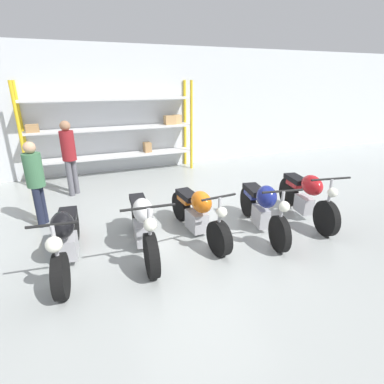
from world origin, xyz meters
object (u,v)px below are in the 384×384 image
at_px(person_browsing, 35,178).
at_px(motorcycle_blue, 262,207).
at_px(motorcycle_white, 143,224).
at_px(person_near_rack, 69,152).
at_px(motorcycle_black, 66,238).
at_px(motorcycle_red, 307,196).
at_px(motorcycle_orange, 198,213).
at_px(shelving_rack, 116,129).

bearing_deg(person_browsing, motorcycle_blue, 171.02).
bearing_deg(motorcycle_blue, motorcycle_white, -83.20).
bearing_deg(person_near_rack, motorcycle_white, 148.51).
bearing_deg(person_browsing, motorcycle_black, 121.76).
bearing_deg(motorcycle_blue, person_near_rack, -125.67).
relative_size(motorcycle_red, person_near_rack, 1.12).
relative_size(motorcycle_orange, person_browsing, 1.25).
xyz_separation_m(motorcycle_white, motorcycle_orange, (1.03, 0.15, -0.04)).
relative_size(motorcycle_black, motorcycle_orange, 1.04).
bearing_deg(motorcycle_blue, person_browsing, -104.73).
distance_m(shelving_rack, person_browsing, 3.49).
distance_m(shelving_rack, person_near_rack, 1.91).
distance_m(motorcycle_red, person_near_rack, 5.37).
height_order(motorcycle_blue, person_browsing, person_browsing).
xyz_separation_m(shelving_rack, motorcycle_blue, (1.83, -4.69, -0.85)).
bearing_deg(person_near_rack, motorcycle_black, 128.17).
relative_size(motorcycle_orange, motorcycle_red, 1.02).
bearing_deg(motorcycle_red, person_near_rack, -116.71).
distance_m(motorcycle_blue, person_browsing, 4.21).
bearing_deg(person_browsing, motorcycle_red, 177.38).
bearing_deg(motorcycle_orange, person_browsing, -124.27).
bearing_deg(person_browsing, motorcycle_orange, 166.78).
bearing_deg(person_near_rack, motorcycle_red, -175.70).
bearing_deg(person_near_rack, motorcycle_blue, 174.87).
height_order(shelving_rack, person_browsing, shelving_rack).
bearing_deg(motorcycle_white, motorcycle_black, -86.39).
bearing_deg(motorcycle_blue, motorcycle_orange, -93.87).
height_order(motorcycle_white, person_near_rack, person_near_rack).
distance_m(motorcycle_white, motorcycle_orange, 1.04).
bearing_deg(motorcycle_orange, person_near_rack, -150.91).
relative_size(motorcycle_black, motorcycle_blue, 1.06).
bearing_deg(motorcycle_red, motorcycle_black, -80.50).
bearing_deg(motorcycle_black, motorcycle_red, 96.08).
relative_size(motorcycle_orange, person_near_rack, 1.14).
bearing_deg(motorcycle_blue, shelving_rack, -147.77).
height_order(motorcycle_black, motorcycle_orange, motorcycle_black).
distance_m(motorcycle_orange, person_browsing, 3.07).
xyz_separation_m(motorcycle_black, motorcycle_red, (4.44, -0.07, 0.05)).
bearing_deg(shelving_rack, motorcycle_blue, -68.65).
bearing_deg(motorcycle_red, motorcycle_orange, -84.61).
height_order(motorcycle_black, motorcycle_blue, motorcycle_blue).
bearing_deg(motorcycle_blue, motorcycle_red, 106.28).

